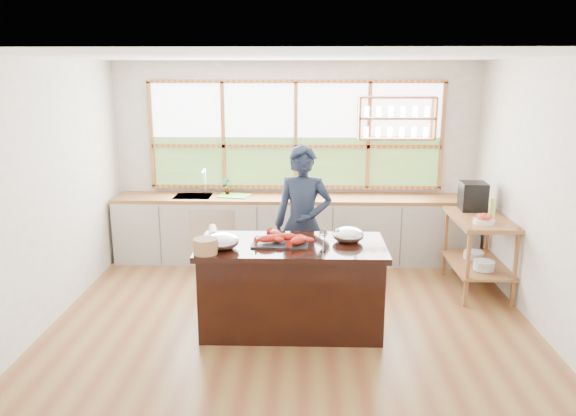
{
  "coord_description": "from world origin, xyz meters",
  "views": [
    {
      "loc": [
        0.12,
        -5.5,
        2.57
      ],
      "look_at": [
        -0.05,
        0.15,
        1.18
      ],
      "focal_mm": 35.0,
      "sensor_mm": 36.0,
      "label": 1
    }
  ],
  "objects_px": {
    "island": "(292,286)",
    "wicker_basket": "(205,246)",
    "espresso_machine": "(473,196)",
    "cook": "(303,224)"
  },
  "relations": [
    {
      "from": "island",
      "to": "wicker_basket",
      "type": "xyz_separation_m",
      "value": [
        -0.8,
        -0.32,
        0.52
      ]
    },
    {
      "from": "espresso_machine",
      "to": "island",
      "type": "bearing_deg",
      "value": -143.73
    },
    {
      "from": "cook",
      "to": "espresso_machine",
      "type": "xyz_separation_m",
      "value": [
        2.08,
        0.68,
        0.18
      ]
    },
    {
      "from": "cook",
      "to": "wicker_basket",
      "type": "height_order",
      "value": "cook"
    },
    {
      "from": "espresso_machine",
      "to": "cook",
      "type": "bearing_deg",
      "value": -159.42
    },
    {
      "from": "espresso_machine",
      "to": "wicker_basket",
      "type": "bearing_deg",
      "value": -146.61
    },
    {
      "from": "island",
      "to": "cook",
      "type": "bearing_deg",
      "value": 82.14
    },
    {
      "from": "wicker_basket",
      "to": "espresso_machine",
      "type": "bearing_deg",
      "value": 30.82
    },
    {
      "from": "wicker_basket",
      "to": "cook",
      "type": "bearing_deg",
      "value": 50.61
    },
    {
      "from": "cook",
      "to": "espresso_machine",
      "type": "distance_m",
      "value": 2.2
    }
  ]
}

